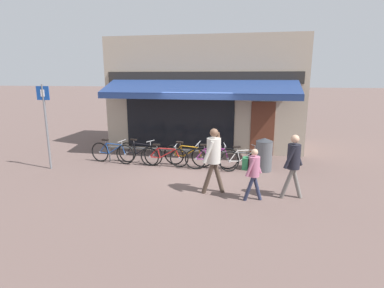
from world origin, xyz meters
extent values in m
plane|color=brown|center=(0.00, 0.00, 0.00)|extent=(160.00, 160.00, 0.00)
cube|color=tan|center=(-0.05, 3.95, 2.30)|extent=(8.05, 3.00, 4.60)
cube|color=black|center=(-0.94, 2.43, 1.25)|extent=(4.43, 0.04, 2.20)
cube|color=#5B2D1E|center=(2.36, 2.43, 1.05)|extent=(0.90, 0.04, 2.10)
cube|color=#282623|center=(-0.05, 2.43, 3.00)|extent=(7.64, 0.06, 0.44)
cube|color=navy|center=(-0.05, 1.74, 2.67)|extent=(7.24, 1.43, 0.50)
cube|color=navy|center=(-0.05, 1.03, 2.35)|extent=(7.24, 0.03, 0.20)
cylinder|color=#47494F|center=(-0.62, 0.53, 0.55)|extent=(5.07, 0.04, 0.04)
cylinder|color=#47494F|center=(-3.11, 0.53, 0.28)|extent=(0.04, 0.04, 0.55)
cylinder|color=#47494F|center=(1.87, 0.53, 0.28)|extent=(0.04, 0.04, 0.55)
torus|color=black|center=(-2.41, 0.29, 0.36)|extent=(0.71, 0.15, 0.71)
cylinder|color=#9E9EA3|center=(-2.41, 0.29, 0.36)|extent=(0.08, 0.07, 0.07)
torus|color=black|center=(-3.44, 0.44, 0.36)|extent=(0.71, 0.15, 0.71)
cylinder|color=#9E9EA3|center=(-3.44, 0.44, 0.36)|extent=(0.08, 0.07, 0.07)
cylinder|color=#1E4793|center=(-2.80, 0.35, 0.52)|extent=(0.58, 0.12, 0.38)
cylinder|color=#1E4793|center=(-2.84, 0.35, 0.70)|extent=(0.64, 0.13, 0.05)
cylinder|color=#1E4793|center=(-3.12, 0.39, 0.52)|extent=(0.12, 0.05, 0.38)
cylinder|color=#1E4793|center=(-3.26, 0.41, 0.35)|extent=(0.37, 0.09, 0.05)
cylinder|color=#1E4793|center=(-3.30, 0.42, 0.53)|extent=(0.32, 0.08, 0.37)
cylinder|color=#1E4793|center=(-2.46, 0.30, 0.52)|extent=(0.15, 0.06, 0.35)
cylinder|color=#9E9EA3|center=(-3.17, 0.40, 0.76)|extent=(0.06, 0.03, 0.11)
cube|color=black|center=(-3.18, 0.40, 0.83)|extent=(0.25, 0.13, 0.05)
cylinder|color=#9E9EA3|center=(-2.52, 0.31, 0.76)|extent=(0.03, 0.03, 0.14)
cylinder|color=#9E9EA3|center=(-2.52, 0.31, 0.83)|extent=(0.10, 0.52, 0.03)
torus|color=black|center=(-1.39, 0.34, 0.37)|extent=(0.74, 0.24, 0.73)
cylinder|color=#9E9EA3|center=(-1.39, 0.34, 0.37)|extent=(0.08, 0.08, 0.07)
torus|color=black|center=(-2.44, 0.56, 0.37)|extent=(0.74, 0.24, 0.73)
cylinder|color=#9E9EA3|center=(-2.44, 0.56, 0.37)|extent=(0.08, 0.08, 0.07)
cylinder|color=black|center=(-1.79, 0.44, 0.53)|extent=(0.59, 0.13, 0.39)
cylinder|color=black|center=(-1.83, 0.46, 0.72)|extent=(0.65, 0.17, 0.05)
cylinder|color=black|center=(-2.11, 0.51, 0.54)|extent=(0.12, 0.09, 0.39)
cylinder|color=black|center=(-2.26, 0.53, 0.36)|extent=(0.37, 0.11, 0.05)
cylinder|color=black|center=(-2.29, 0.55, 0.55)|extent=(0.32, 0.08, 0.38)
cylinder|color=black|center=(-1.45, 0.37, 0.54)|extent=(0.15, 0.09, 0.36)
cylinder|color=#9E9EA3|center=(-2.16, 0.53, 0.78)|extent=(0.06, 0.04, 0.11)
cube|color=black|center=(-2.18, 0.54, 0.85)|extent=(0.26, 0.15, 0.06)
cylinder|color=#9E9EA3|center=(-1.50, 0.39, 0.78)|extent=(0.03, 0.04, 0.14)
cylinder|color=#9E9EA3|center=(-1.50, 0.40, 0.85)|extent=(0.13, 0.51, 0.06)
torus|color=black|center=(-0.45, 0.27, 0.33)|extent=(0.66, 0.08, 0.66)
cylinder|color=#9E9EA3|center=(-0.45, 0.27, 0.33)|extent=(0.07, 0.06, 0.07)
torus|color=black|center=(-1.49, 0.25, 0.33)|extent=(0.66, 0.08, 0.66)
cylinder|color=#9E9EA3|center=(-1.49, 0.25, 0.33)|extent=(0.07, 0.06, 0.07)
cylinder|color=#B21E1E|center=(-0.85, 0.26, 0.47)|extent=(0.58, 0.03, 0.35)
cylinder|color=#B21E1E|center=(-0.89, 0.25, 0.64)|extent=(0.64, 0.05, 0.05)
cylinder|color=#B21E1E|center=(-1.17, 0.25, 0.48)|extent=(0.12, 0.05, 0.34)
cylinder|color=#B21E1E|center=(-1.31, 0.25, 0.32)|extent=(0.36, 0.04, 0.05)
cylinder|color=#B21E1E|center=(-1.35, 0.25, 0.49)|extent=(0.31, 0.04, 0.34)
cylinder|color=#B21E1E|center=(-0.51, 0.26, 0.48)|extent=(0.15, 0.05, 0.32)
cylinder|color=#9E9EA3|center=(-1.22, 0.24, 0.70)|extent=(0.06, 0.03, 0.11)
cube|color=black|center=(-1.23, 0.24, 0.77)|extent=(0.24, 0.11, 0.05)
cylinder|color=#9E9EA3|center=(-0.57, 0.26, 0.70)|extent=(0.03, 0.03, 0.14)
cylinder|color=#9E9EA3|center=(-0.57, 0.25, 0.77)|extent=(0.03, 0.52, 0.04)
torus|color=black|center=(0.31, 0.36, 0.37)|extent=(0.75, 0.26, 0.74)
cylinder|color=#9E9EA3|center=(0.31, 0.36, 0.37)|extent=(0.08, 0.08, 0.08)
torus|color=black|center=(-0.70, 0.52, 0.37)|extent=(0.75, 0.26, 0.74)
cylinder|color=#9E9EA3|center=(-0.70, 0.52, 0.37)|extent=(0.08, 0.08, 0.08)
cylinder|color=orange|center=(-0.08, 0.40, 0.53)|extent=(0.56, 0.17, 0.39)
cylinder|color=orange|center=(-0.12, 0.38, 0.72)|extent=(0.63, 0.13, 0.05)
cylinder|color=orange|center=(-0.39, 0.44, 0.54)|extent=(0.13, 0.09, 0.39)
cylinder|color=orange|center=(-0.52, 0.49, 0.36)|extent=(0.36, 0.09, 0.05)
cylinder|color=orange|center=(-0.57, 0.47, 0.55)|extent=(0.31, 0.14, 0.38)
cylinder|color=orange|center=(0.25, 0.34, 0.54)|extent=(0.16, 0.07, 0.36)
cylinder|color=#9E9EA3|center=(-0.45, 0.42, 0.78)|extent=(0.06, 0.04, 0.11)
cube|color=black|center=(-0.46, 0.41, 0.85)|extent=(0.25, 0.14, 0.06)
cylinder|color=#9E9EA3|center=(0.19, 0.32, 0.78)|extent=(0.03, 0.05, 0.14)
cylinder|color=#9E9EA3|center=(0.18, 0.31, 0.85)|extent=(0.11, 0.52, 0.10)
torus|color=black|center=(1.19, 0.36, 0.36)|extent=(0.73, 0.23, 0.73)
cylinder|color=#9E9EA3|center=(1.19, 0.36, 0.36)|extent=(0.08, 0.08, 0.07)
torus|color=black|center=(0.14, 0.14, 0.36)|extent=(0.73, 0.23, 0.73)
cylinder|color=#9E9EA3|center=(0.14, 0.14, 0.36)|extent=(0.08, 0.08, 0.07)
cylinder|color=#892D7A|center=(0.79, 0.27, 0.53)|extent=(0.59, 0.14, 0.39)
cylinder|color=#892D7A|center=(0.76, 0.25, 0.71)|extent=(0.65, 0.17, 0.05)
cylinder|color=#892D7A|center=(0.47, 0.20, 0.53)|extent=(0.12, 0.08, 0.38)
cylinder|color=#892D7A|center=(0.33, 0.18, 0.35)|extent=(0.38, 0.11, 0.05)
cylinder|color=#892D7A|center=(0.29, 0.17, 0.54)|extent=(0.32, 0.08, 0.38)
cylinder|color=#892D7A|center=(1.13, 0.34, 0.53)|extent=(0.15, 0.08, 0.35)
cylinder|color=#9E9EA3|center=(0.42, 0.18, 0.77)|extent=(0.06, 0.04, 0.11)
cube|color=black|center=(0.41, 0.18, 0.84)|extent=(0.26, 0.15, 0.05)
cylinder|color=#9E9EA3|center=(1.08, 0.32, 0.78)|extent=(0.03, 0.04, 0.14)
cylinder|color=#9E9EA3|center=(1.08, 0.32, 0.85)|extent=(0.13, 0.51, 0.05)
torus|color=black|center=(2.17, 0.53, 0.34)|extent=(0.67, 0.36, 0.69)
cylinder|color=#9E9EA3|center=(2.17, 0.53, 0.34)|extent=(0.09, 0.09, 0.07)
torus|color=black|center=(1.25, 0.13, 0.34)|extent=(0.67, 0.36, 0.69)
cylinder|color=#9E9EA3|center=(1.25, 0.13, 0.34)|extent=(0.09, 0.09, 0.07)
cylinder|color=#BCB7B2|center=(1.82, 0.39, 0.50)|extent=(0.52, 0.28, 0.37)
cylinder|color=#BCB7B2|center=(1.78, 0.39, 0.67)|extent=(0.58, 0.28, 0.05)
cylinder|color=#BCB7B2|center=(1.54, 0.27, 0.50)|extent=(0.11, 0.04, 0.36)
cylinder|color=#BCB7B2|center=(1.42, 0.20, 0.34)|extent=(0.34, 0.17, 0.05)
cylinder|color=#BCB7B2|center=(1.38, 0.20, 0.51)|extent=(0.28, 0.17, 0.36)
cylinder|color=#BCB7B2|center=(2.12, 0.52, 0.50)|extent=(0.15, 0.06, 0.33)
cylinder|color=#9E9EA3|center=(1.48, 0.26, 0.73)|extent=(0.06, 0.03, 0.11)
cube|color=black|center=(1.47, 0.26, 0.80)|extent=(0.26, 0.19, 0.06)
cylinder|color=#9E9EA3|center=(2.06, 0.52, 0.74)|extent=(0.04, 0.04, 0.14)
cylinder|color=#9E9EA3|center=(2.06, 0.52, 0.81)|extent=(0.23, 0.49, 0.06)
cylinder|color=#47382D|center=(1.07, -1.69, 0.41)|extent=(0.36, 0.15, 0.86)
cylinder|color=#47382D|center=(0.81, -1.87, 0.41)|extent=(0.36, 0.15, 0.86)
cylinder|color=beige|center=(0.94, -1.78, 1.16)|extent=(0.40, 0.40, 0.66)
sphere|color=brown|center=(0.94, -1.78, 1.63)|extent=(0.22, 0.22, 0.22)
cylinder|color=beige|center=(0.83, -1.98, 1.16)|extent=(0.30, 0.15, 0.59)
cylinder|color=beige|center=(1.02, -1.57, 1.31)|extent=(0.23, 0.19, 0.29)
cylinder|color=brown|center=(1.05, -1.58, 1.40)|extent=(0.17, 0.20, 0.44)
cube|color=black|center=(1.02, -1.62, 1.61)|extent=(0.03, 0.07, 0.14)
cylinder|color=#282D47|center=(2.08, -2.03, 0.32)|extent=(0.28, 0.12, 0.66)
cylinder|color=#282D47|center=(1.87, -2.16, 0.32)|extent=(0.28, 0.12, 0.66)
cylinder|color=#B26684|center=(1.98, -2.10, 0.88)|extent=(0.32, 0.32, 0.50)
sphere|color=tan|center=(1.98, -2.10, 1.24)|extent=(0.17, 0.17, 0.17)
cylinder|color=#B26684|center=(1.88, -2.25, 0.88)|extent=(0.23, 0.10, 0.45)
cylinder|color=#B26684|center=(2.07, -1.95, 0.88)|extent=(0.23, 0.10, 0.45)
cube|color=#23663D|center=(1.77, -2.07, 0.94)|extent=(0.17, 0.25, 0.30)
cylinder|color=slate|center=(3.07, -1.71, 0.39)|extent=(0.34, 0.16, 0.81)
cylinder|color=slate|center=(2.81, -1.84, 0.39)|extent=(0.34, 0.16, 0.81)
cylinder|color=black|center=(2.94, -1.78, 1.10)|extent=(0.37, 0.37, 0.62)
sphere|color=tan|center=(2.94, -1.78, 1.54)|extent=(0.21, 0.21, 0.21)
cylinder|color=black|center=(2.82, -1.94, 1.09)|extent=(0.27, 0.10, 0.55)
cylinder|color=black|center=(3.06, -1.61, 1.09)|extent=(0.27, 0.10, 0.55)
cylinder|color=#515459|center=(2.35, 0.44, 0.50)|extent=(0.54, 0.54, 0.99)
cone|color=#33353A|center=(2.35, 0.44, 1.05)|extent=(0.55, 0.55, 0.11)
cylinder|color=slate|center=(-4.68, -0.65, 1.40)|extent=(0.07, 0.07, 2.80)
cube|color=#14429E|center=(-4.68, -0.66, 2.52)|extent=(0.44, 0.02, 0.44)
cube|color=white|center=(-4.68, -0.68, 2.52)|extent=(0.14, 0.01, 0.22)
camera|label=1|loc=(1.76, -9.29, 3.04)|focal=28.00mm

